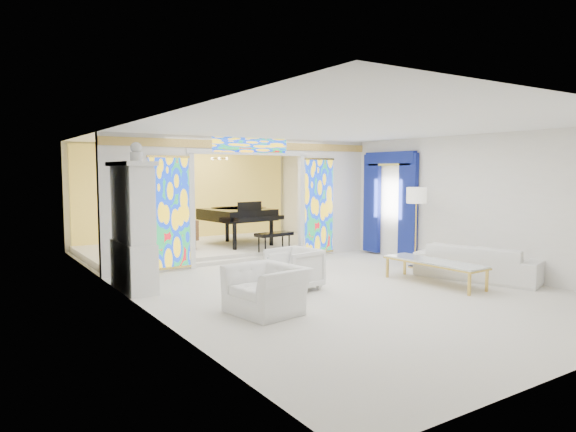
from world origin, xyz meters
TOP-DOWN VIEW (x-y plane):
  - floor at (0.00, 0.00)m, footprint 12.00×12.00m
  - ceiling at (0.00, 0.00)m, footprint 7.00×12.00m
  - wall_back at (0.00, 6.00)m, footprint 7.00×0.02m
  - wall_left at (-3.50, 0.00)m, footprint 0.02×12.00m
  - wall_right at (3.50, 0.00)m, footprint 0.02×12.00m
  - partition_wall at (0.00, 2.00)m, footprint 7.00×0.22m
  - stained_glass_left at (-2.03, 1.89)m, footprint 0.90×0.04m
  - stained_glass_right at (2.03, 1.89)m, footprint 0.90×0.04m
  - stained_glass_transom at (0.00, 1.89)m, footprint 2.00×0.04m
  - alcove_platform at (0.00, 4.10)m, footprint 6.80×3.80m
  - gold_curtain_back at (0.00, 5.88)m, footprint 6.70×0.10m
  - chandelier at (0.20, 4.00)m, footprint 0.48×0.48m
  - blue_drapes at (3.40, 0.70)m, footprint 0.14×1.85m
  - china_cabinet at (-3.22, 0.60)m, footprint 0.56×1.46m
  - armchair_left at (-1.96, -2.11)m, footprint 1.14×1.26m
  - armchair_right at (-0.72, -1.05)m, footprint 0.97×0.95m
  - sofa at (2.95, -2.33)m, footprint 1.67×2.60m
  - side_table at (-1.50, -1.40)m, footprint 0.49×0.49m
  - vase at (-1.50, -1.40)m, footprint 0.22×0.22m
  - coffee_table at (1.83, -2.17)m, footprint 0.74×2.12m
  - floor_lamp at (2.85, -0.73)m, footprint 0.50×0.50m
  - grand_piano at (0.70, 3.82)m, footprint 2.06×3.19m
  - tv_console at (-1.01, 3.64)m, footprint 0.67×0.47m

SIDE VIEW (x-z plane):
  - floor at x=0.00m, z-range 0.00..0.00m
  - alcove_platform at x=0.00m, z-range 0.00..0.18m
  - sofa at x=2.95m, z-range 0.00..0.71m
  - side_table at x=-1.50m, z-range 0.08..0.63m
  - armchair_left at x=-1.96m, z-range 0.00..0.73m
  - armchair_right at x=-0.72m, z-range 0.00..0.78m
  - coffee_table at x=1.83m, z-range 0.19..0.66m
  - vase at x=-1.50m, z-range 0.55..0.73m
  - tv_console at x=-1.01m, z-range 0.29..1.05m
  - grand_piano at x=0.70m, z-range 0.39..1.61m
  - china_cabinet at x=-3.22m, z-range -0.19..2.53m
  - stained_glass_left at x=-2.03m, z-range 0.10..2.50m
  - stained_glass_right at x=2.03m, z-range 0.10..2.50m
  - wall_back at x=0.00m, z-range 0.00..3.00m
  - wall_left at x=-3.50m, z-range 0.00..3.00m
  - wall_right at x=3.50m, z-range 0.00..3.00m
  - gold_curtain_back at x=0.00m, z-range 0.05..2.95m
  - floor_lamp at x=2.85m, z-range 0.65..2.49m
  - blue_drapes at x=3.40m, z-range 0.25..2.90m
  - partition_wall at x=0.00m, z-range 0.15..3.15m
  - chandelier at x=0.20m, z-range 2.40..2.70m
  - stained_glass_transom at x=0.00m, z-range 2.65..2.99m
  - ceiling at x=0.00m, z-range 2.99..3.01m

